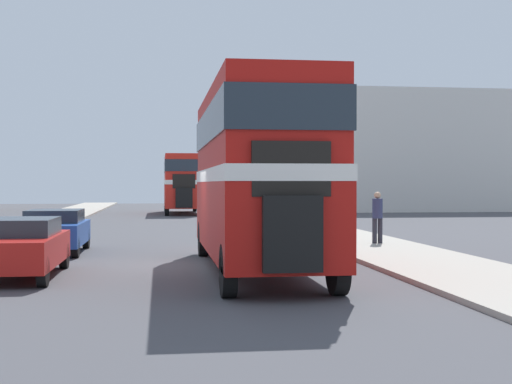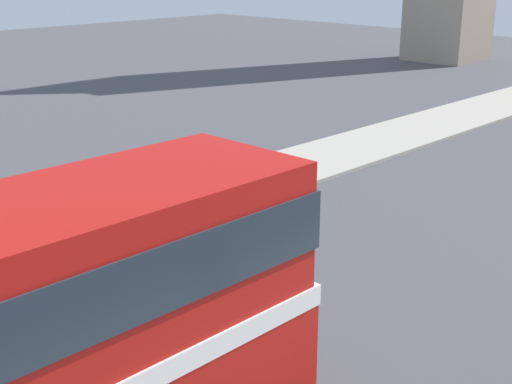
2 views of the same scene
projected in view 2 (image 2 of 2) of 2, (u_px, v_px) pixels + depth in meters
car_parked_mid at (98, 257)px, 15.99m from camera, size 1.83×3.99×1.36m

